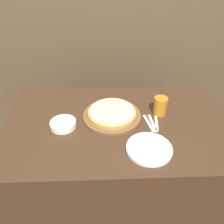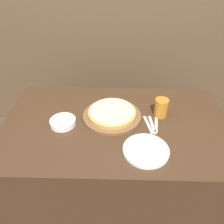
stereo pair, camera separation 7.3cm
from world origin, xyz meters
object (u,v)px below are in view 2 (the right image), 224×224
object	(u,v)px
beer_glass	(161,107)
side_bowl	(63,122)
pizza_on_board	(112,114)
spoon	(156,125)
dinner_plate	(146,150)
dinner_knife	(152,125)
fork	(148,125)

from	to	relation	value
beer_glass	side_bowl	size ratio (longest dim) A/B	0.77
side_bowl	beer_glass	bearing A→B (deg)	10.04
pizza_on_board	spoon	world-z (taller)	pizza_on_board
dinner_plate	side_bowl	bearing A→B (deg)	156.25
side_bowl	dinner_knife	world-z (taller)	side_bowl
dinner_knife	side_bowl	bearing A→B (deg)	-179.26
beer_glass	spoon	xyz separation A→B (m)	(-0.04, -0.10, -0.06)
beer_glass	fork	xyz separation A→B (m)	(-0.09, -0.10, -0.06)
side_bowl	dinner_knife	xyz separation A→B (m)	(0.56, 0.01, -0.02)
pizza_on_board	dinner_plate	xyz separation A→B (m)	(0.19, -0.30, -0.02)
dinner_plate	side_bowl	world-z (taller)	side_bowl
beer_glass	fork	world-z (taller)	beer_glass
dinner_plate	beer_glass	bearing A→B (deg)	69.13
dinner_plate	side_bowl	size ratio (longest dim) A/B	1.58
spoon	beer_glass	bearing A→B (deg)	69.29
side_bowl	spoon	distance (m)	0.58
beer_glass	dinner_plate	world-z (taller)	beer_glass
beer_glass	spoon	world-z (taller)	beer_glass
dinner_plate	fork	bearing A→B (deg)	80.82
beer_glass	fork	size ratio (longest dim) A/B	0.71
beer_glass	fork	distance (m)	0.15
side_bowl	dinner_knife	bearing A→B (deg)	0.74
dinner_knife	spoon	xyz separation A→B (m)	(0.02, -0.00, 0.00)
fork	dinner_knife	size ratio (longest dim) A/B	1.00
pizza_on_board	dinner_knife	xyz separation A→B (m)	(0.25, -0.08, -0.02)
side_bowl	fork	bearing A→B (deg)	0.77
fork	spoon	bearing A→B (deg)	0.00
pizza_on_board	fork	distance (m)	0.24
fork	dinner_plate	bearing A→B (deg)	-99.18
dinner_plate	fork	distance (m)	0.23
beer_glass	dinner_knife	world-z (taller)	beer_glass
fork	dinner_knife	xyz separation A→B (m)	(0.02, 0.00, 0.00)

